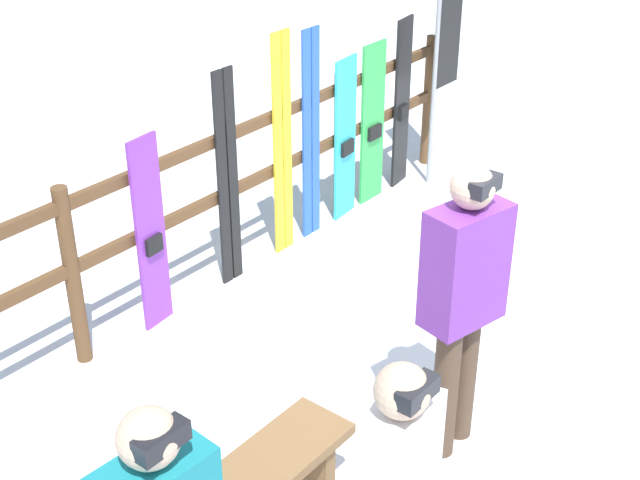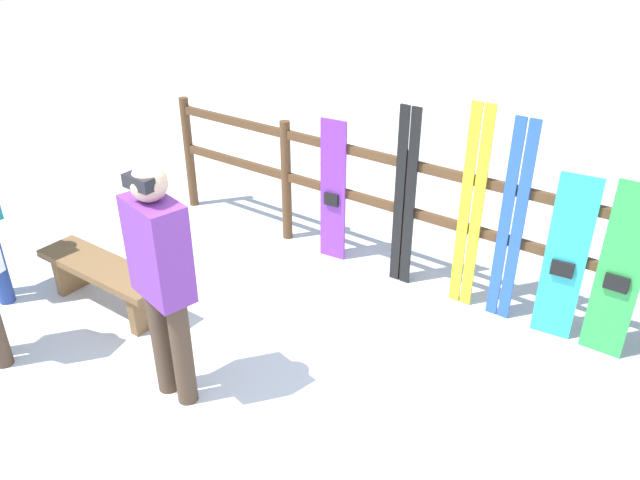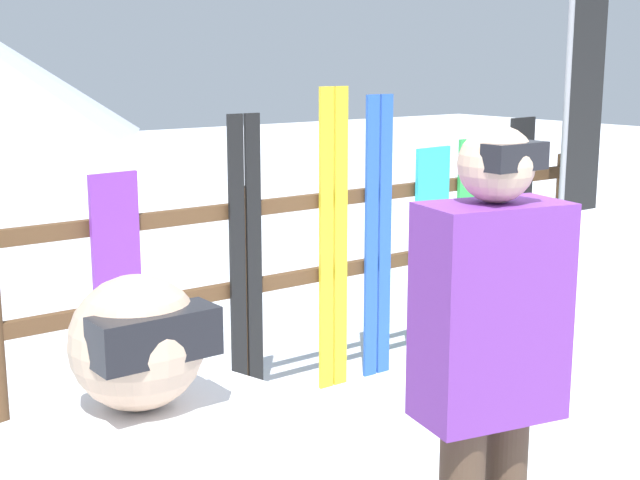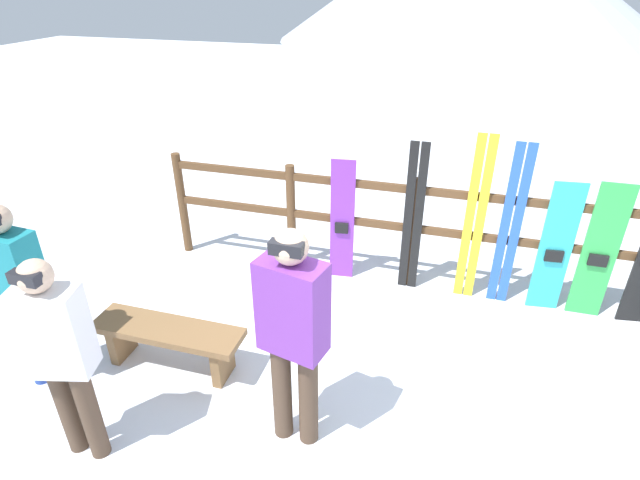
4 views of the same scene
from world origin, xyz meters
name	(u,v)px [view 3 (image 3 of 4)]	position (x,y,z in m)	size (l,w,h in m)	color
fence	(244,278)	(0.00, 2.15, 0.74)	(5.56, 0.10, 1.24)	brown
person_purple	(489,364)	(-0.56, -0.14, 1.01)	(0.48, 0.33, 1.74)	#4C3828
snowboard_purple	(119,313)	(-0.77, 2.09, 0.69)	(0.26, 0.07, 1.39)	purple
ski_pair_black	(246,266)	(-0.02, 2.10, 0.82)	(0.20, 0.02, 1.64)	black
ski_pair_yellow	(333,241)	(0.58, 2.10, 0.88)	(0.20, 0.02, 1.77)	yellow
ski_pair_blue	(378,238)	(0.92, 2.10, 0.86)	(0.20, 0.02, 1.72)	blue
snowboard_cyan	(431,256)	(1.36, 2.09, 0.69)	(0.30, 0.08, 1.38)	#2DBFCC
snowboard_green	(473,246)	(1.75, 2.09, 0.70)	(0.31, 0.05, 1.41)	green
snowboard_black_stripe	(518,230)	(2.19, 2.09, 0.76)	(0.27, 0.08, 1.53)	black
rental_flag	(578,115)	(2.49, 1.88, 1.55)	(0.40, 0.04, 2.53)	#99999E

